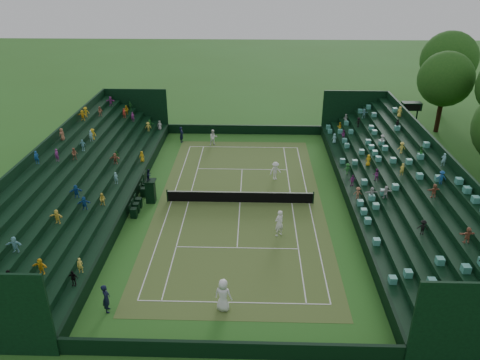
# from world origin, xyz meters

# --- Properties ---
(ground) EXTENTS (160.00, 160.00, 0.00)m
(ground) POSITION_xyz_m (0.00, 0.00, 0.00)
(ground) COLOR #2D611E
(ground) RESTS_ON ground
(court_surface) EXTENTS (12.97, 26.77, 0.01)m
(court_surface) POSITION_xyz_m (0.00, 0.00, 0.01)
(court_surface) COLOR #2F7326
(court_surface) RESTS_ON ground
(perimeter_wall_north) EXTENTS (17.17, 0.20, 1.00)m
(perimeter_wall_north) POSITION_xyz_m (0.00, 15.88, 0.50)
(perimeter_wall_north) COLOR black
(perimeter_wall_north) RESTS_ON ground
(perimeter_wall_south) EXTENTS (17.17, 0.20, 1.00)m
(perimeter_wall_south) POSITION_xyz_m (0.00, -15.88, 0.50)
(perimeter_wall_south) COLOR black
(perimeter_wall_south) RESTS_ON ground
(perimeter_wall_east) EXTENTS (0.20, 31.77, 1.00)m
(perimeter_wall_east) POSITION_xyz_m (8.48, 0.00, 0.50)
(perimeter_wall_east) COLOR black
(perimeter_wall_east) RESTS_ON ground
(perimeter_wall_west) EXTENTS (0.20, 31.77, 1.00)m
(perimeter_wall_west) POSITION_xyz_m (-8.48, 0.00, 0.50)
(perimeter_wall_west) COLOR black
(perimeter_wall_west) RESTS_ON ground
(north_grandstand) EXTENTS (6.60, 32.00, 4.90)m
(north_grandstand) POSITION_xyz_m (12.66, 0.00, 1.55)
(north_grandstand) COLOR black
(north_grandstand) RESTS_ON ground
(south_grandstand) EXTENTS (6.60, 32.00, 4.90)m
(south_grandstand) POSITION_xyz_m (-12.66, 0.00, 1.55)
(south_grandstand) COLOR black
(south_grandstand) RESTS_ON ground
(tennis_net) EXTENTS (11.67, 0.10, 1.06)m
(tennis_net) POSITION_xyz_m (0.00, 0.00, 0.53)
(tennis_net) COLOR black
(tennis_net) RESTS_ON ground
(scoreboard_tower) EXTENTS (2.00, 1.00, 3.70)m
(scoreboard_tower) POSITION_xyz_m (17.75, 16.00, 3.14)
(scoreboard_tower) COLOR black
(scoreboard_tower) RESTS_ON ground
(umpire_chair) EXTENTS (0.91, 0.91, 2.85)m
(umpire_chair) POSITION_xyz_m (-7.09, -0.08, 1.22)
(umpire_chair) COLOR black
(umpire_chair) RESTS_ON ground
(courtside_chairs) EXTENTS (0.50, 5.48, 1.10)m
(courtside_chairs) POSITION_xyz_m (-7.89, -0.05, 0.41)
(courtside_chairs) COLOR black
(courtside_chairs) RESTS_ON ground
(player_near_west) EXTENTS (1.11, 0.87, 2.00)m
(player_near_west) POSITION_xyz_m (-0.54, -12.46, 1.00)
(player_near_west) COLOR white
(player_near_west) RESTS_ON ground
(player_near_east) EXTENTS (0.87, 0.82, 1.99)m
(player_near_east) POSITION_xyz_m (2.86, -4.74, 1.00)
(player_near_east) COLOR white
(player_near_east) RESTS_ON ground
(player_far_west) EXTENTS (0.99, 0.89, 1.68)m
(player_far_west) POSITION_xyz_m (-3.12, 12.42, 0.84)
(player_far_west) COLOR white
(player_far_west) RESTS_ON ground
(player_far_east) EXTENTS (1.22, 1.02, 1.64)m
(player_far_east) POSITION_xyz_m (2.95, 4.39, 0.82)
(player_far_east) COLOR white
(player_far_east) RESTS_ON ground
(line_judge_north) EXTENTS (0.49, 0.66, 1.66)m
(line_judge_north) POSITION_xyz_m (-6.52, 13.18, 0.83)
(line_judge_north) COLOR black
(line_judge_north) RESTS_ON ground
(line_judge_south) EXTENTS (0.55, 0.71, 1.75)m
(line_judge_south) POSITION_xyz_m (-6.93, -12.76, 0.87)
(line_judge_south) COLOR black
(line_judge_south) RESTS_ON ground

